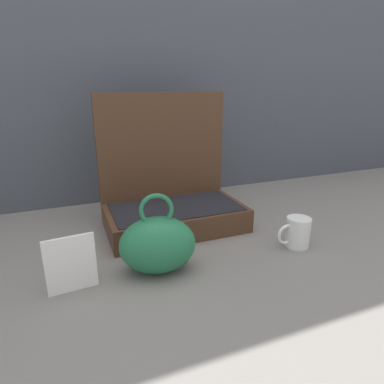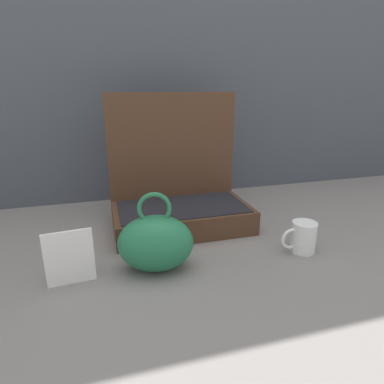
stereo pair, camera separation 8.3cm
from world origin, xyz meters
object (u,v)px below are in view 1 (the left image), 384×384
object	(u,v)px
teal_pouch_handbag	(158,244)
info_card_left	(71,264)
coffee_mug	(297,232)
open_suitcase	(171,196)

from	to	relation	value
teal_pouch_handbag	info_card_left	size ratio (longest dim) A/B	1.54
coffee_mug	info_card_left	xyz separation A→B (m)	(-0.63, 0.01, 0.02)
open_suitcase	coffee_mug	bearing A→B (deg)	-45.22
coffee_mug	teal_pouch_handbag	bearing A→B (deg)	177.60
coffee_mug	info_card_left	distance (m)	0.63
teal_pouch_handbag	info_card_left	world-z (taller)	teal_pouch_handbag
open_suitcase	info_card_left	world-z (taller)	open_suitcase
open_suitcase	info_card_left	distance (m)	0.44
teal_pouch_handbag	coffee_mug	size ratio (longest dim) A/B	2.00
info_card_left	teal_pouch_handbag	bearing A→B (deg)	-3.71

